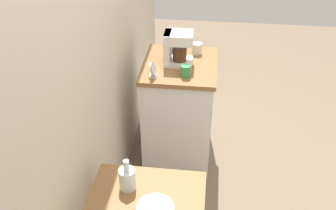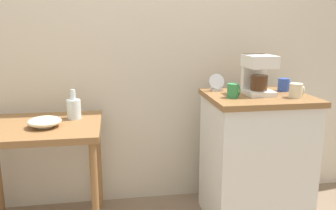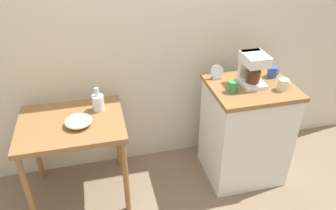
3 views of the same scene
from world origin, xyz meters
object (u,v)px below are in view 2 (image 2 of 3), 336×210
mug_tall_green (233,91)px  table_clock (216,83)px  mug_small_cream (296,91)px  mug_blue (284,85)px  glass_carafe_vase (74,108)px  coffee_maker (258,73)px  bowl_stoneware (44,122)px

mug_tall_green → table_clock: size_ratio=0.74×
mug_small_cream → mug_blue: mug_small_cream is taller
glass_carafe_vase → table_clock: (0.98, 0.00, 0.14)m
mug_blue → mug_tall_green: 0.46m
glass_carafe_vase → mug_blue: mug_blue is taller
mug_small_cream → mug_blue: bearing=82.0°
glass_carafe_vase → coffee_maker: bearing=-6.6°
bowl_stoneware → glass_carafe_vase: bearing=48.3°
coffee_maker → mug_tall_green: coffee_maker is taller
coffee_maker → mug_tall_green: size_ratio=2.90×
mug_small_cream → mug_tall_green: 0.40m
mug_small_cream → table_clock: bearing=145.3°
glass_carafe_vase → mug_tall_green: (1.02, -0.24, 0.13)m
bowl_stoneware → table_clock: bearing=9.1°
coffee_maker → mug_tall_green: 0.24m
mug_small_cream → mug_blue: size_ratio=1.02×
mug_tall_green → bowl_stoneware: bearing=177.2°
glass_carafe_vase → table_clock: table_clock is taller
glass_carafe_vase → mug_small_cream: mug_small_cream is taller
bowl_stoneware → table_clock: table_clock is taller
coffee_maker → table_clock: bearing=148.7°
mug_tall_green → coffee_maker: bearing=25.7°
coffee_maker → mug_tall_green: bearing=-154.3°
bowl_stoneware → mug_tall_green: mug_tall_green is taller
glass_carafe_vase → mug_small_cream: size_ratio=2.18×
bowl_stoneware → mug_small_cream: bearing=-4.3°
mug_blue → mug_tall_green: bearing=-159.2°
bowl_stoneware → mug_tall_green: size_ratio=2.26×
bowl_stoneware → glass_carafe_vase: glass_carafe_vase is taller
mug_tall_green → table_clock: bearing=99.1°
table_clock → coffee_maker: bearing=-31.3°
table_clock → glass_carafe_vase: bearing=-179.8°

